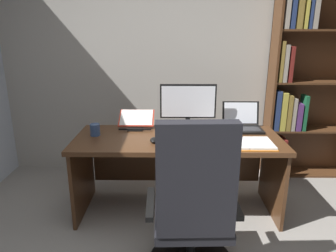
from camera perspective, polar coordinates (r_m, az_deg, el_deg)
wall_back at (r=3.60m, az=2.53°, el=11.96°), size 4.65×0.12×2.59m
desk at (r=2.86m, az=1.73°, el=-5.19°), size 1.81×0.73×0.72m
bookshelf at (r=3.72m, az=23.84°, el=7.47°), size 0.99×0.27×2.18m
office_chair at (r=2.08m, az=4.70°, el=-16.00°), size 0.62×0.60×1.14m
monitor at (r=2.89m, az=3.71°, el=3.61°), size 0.52×0.16×0.43m
laptop at (r=3.01m, az=13.53°, el=0.40°), size 0.35×0.30×0.24m
keyboard at (r=2.59m, az=4.04°, el=-2.80°), size 0.42×0.15×0.02m
computer_mouse at (r=2.59m, az=-2.61°, el=-2.61°), size 0.06×0.10×0.04m
reading_stand_with_book at (r=3.00m, az=-5.85°, el=1.20°), size 0.34×0.27×0.15m
open_binder at (r=2.61m, az=14.18°, el=-3.13°), size 0.45×0.30×0.02m
notepad at (r=2.77m, az=8.01°, el=-1.75°), size 0.15×0.21×0.01m
pen at (r=2.77m, az=8.43°, el=-1.57°), size 0.13×0.06×0.01m
coffee_mug at (r=2.82m, az=-13.32°, el=-0.68°), size 0.09×0.09×0.11m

